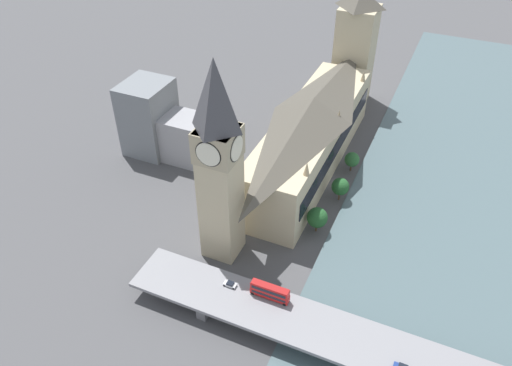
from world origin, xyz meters
name	(u,v)px	position (x,y,z in m)	size (l,w,h in m)	color
ground_plane	(336,184)	(0.00, 0.00, 0.00)	(600.00, 600.00, 0.00)	#4C4C4F
river_water	(433,208)	(-38.01, 0.00, 0.15)	(64.01, 360.00, 0.30)	#4C6066
parliament_hall	(311,133)	(14.54, -8.00, 15.79)	(23.53, 99.15, 31.81)	#C1B28E
clock_tower	(219,163)	(25.05, 51.25, 36.94)	(12.55, 12.55, 70.68)	#C1B28E
victoria_tower	(355,48)	(14.59, -70.21, 27.75)	(17.27, 17.27, 59.51)	#C1B28E
road_bridge	(396,358)	(-38.01, 73.30, 5.31)	(160.03, 16.76, 6.48)	slate
double_decker_bus_mid	(270,291)	(0.52, 69.04, 9.21)	(11.94, 2.47, 4.99)	red
car_northbound_tail	(230,284)	(13.24, 69.81, 7.19)	(3.98, 1.90, 1.45)	silver
city_block_west	(149,117)	(82.02, 8.02, 15.72)	(18.36, 20.78, 31.45)	slate
city_block_center	(194,140)	(60.17, 8.47, 9.97)	(33.53, 15.51, 19.94)	#939399
tree_embankment_near	(340,187)	(-3.66, 9.14, 6.35)	(6.78, 6.78, 9.76)	brown
tree_embankment_mid	(352,160)	(-2.78, -11.16, 5.55)	(6.09, 6.09, 8.63)	brown
tree_embankment_far	(317,218)	(-1.19, 29.56, 6.42)	(7.44, 7.44, 10.16)	brown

